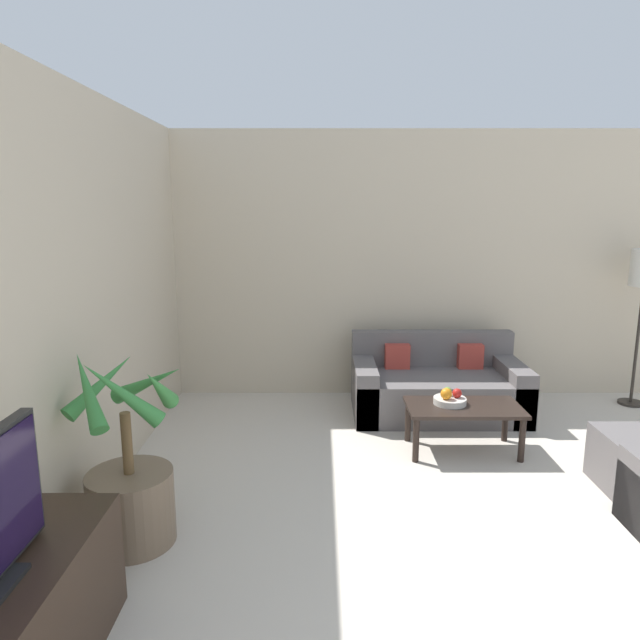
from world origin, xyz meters
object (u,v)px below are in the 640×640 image
(sofa_loveseat, at_px, (436,387))
(apple_green, at_px, (447,391))
(coffee_table, at_px, (463,412))
(apple_red, at_px, (457,393))
(potted_palm, at_px, (130,485))
(orange_fruit, at_px, (446,394))
(fruit_bowl, at_px, (449,401))

(sofa_loveseat, xyz_separation_m, apple_green, (-0.07, -0.78, 0.22))
(coffee_table, height_order, apple_red, apple_red)
(potted_palm, bearing_deg, apple_green, 32.53)
(apple_green, height_order, orange_fruit, orange_fruit)
(coffee_table, xyz_separation_m, apple_green, (-0.11, 0.10, 0.14))
(apple_red, bearing_deg, coffee_table, -42.81)
(orange_fruit, bearing_deg, fruit_bowl, 41.49)
(potted_palm, xyz_separation_m, sofa_loveseat, (2.23, 2.15, -0.11))
(apple_red, height_order, apple_green, apple_red)
(potted_palm, bearing_deg, apple_red, 30.72)
(sofa_loveseat, height_order, apple_green, sofa_loveseat)
(fruit_bowl, bearing_deg, sofa_loveseat, 85.49)
(fruit_bowl, distance_m, apple_red, 0.09)
(fruit_bowl, relative_size, apple_red, 3.45)
(coffee_table, xyz_separation_m, apple_red, (-0.05, 0.04, 0.14))
(sofa_loveseat, distance_m, apple_red, 0.86)
(sofa_loveseat, height_order, orange_fruit, sofa_loveseat)
(sofa_loveseat, xyz_separation_m, apple_red, (-0.01, -0.83, 0.22))
(potted_palm, relative_size, fruit_bowl, 4.53)
(coffee_table, relative_size, fruit_bowl, 3.46)
(apple_green, bearing_deg, coffee_table, -41.34)
(sofa_loveseat, distance_m, coffee_table, 0.88)
(apple_red, bearing_deg, potted_palm, -149.28)
(sofa_loveseat, distance_m, orange_fruit, 0.91)
(sofa_loveseat, bearing_deg, potted_palm, -136.03)
(coffee_table, xyz_separation_m, fruit_bowl, (-0.10, 0.04, 0.08))
(orange_fruit, bearing_deg, apple_green, 71.53)
(sofa_loveseat, bearing_deg, apple_green, -95.47)
(apple_red, bearing_deg, fruit_bowl, -175.78)
(fruit_bowl, bearing_deg, coffee_table, -21.15)
(coffee_table, height_order, fruit_bowl, fruit_bowl)
(fruit_bowl, bearing_deg, potted_palm, -148.70)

